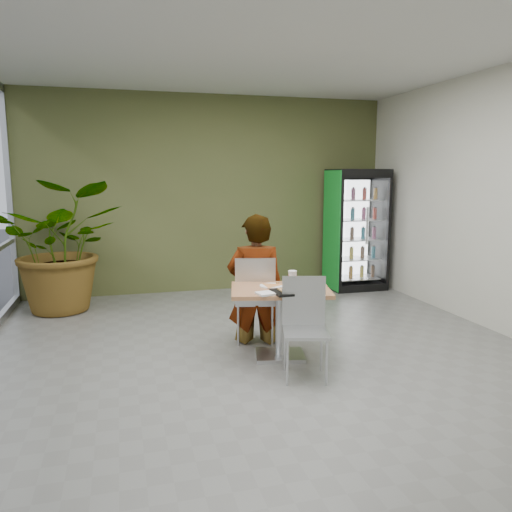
# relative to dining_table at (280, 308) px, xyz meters

# --- Properties ---
(ground) EXTENTS (7.00, 7.00, 0.00)m
(ground) POSITION_rel_dining_table_xyz_m (-0.15, -0.16, -0.54)
(ground) COLOR slate
(ground) RESTS_ON ground
(room_envelope) EXTENTS (6.00, 7.00, 3.20)m
(room_envelope) POSITION_rel_dining_table_xyz_m (-0.15, -0.16, 1.06)
(room_envelope) COLOR silver
(room_envelope) RESTS_ON ground
(dining_table) EXTENTS (1.15, 0.92, 0.75)m
(dining_table) POSITION_rel_dining_table_xyz_m (0.00, 0.00, 0.00)
(dining_table) COLOR #B9714F
(dining_table) RESTS_ON ground
(chair_far) EXTENTS (0.54, 0.54, 1.01)m
(chair_far) POSITION_rel_dining_table_xyz_m (-0.14, 0.50, 0.05)
(chair_far) COLOR #B3B5B8
(chair_far) RESTS_ON ground
(chair_near) EXTENTS (0.51, 0.52, 0.95)m
(chair_near) POSITION_rel_dining_table_xyz_m (0.08, -0.49, 0.02)
(chair_near) COLOR #B3B5B8
(chair_near) RESTS_ON ground
(seated_woman) EXTENTS (0.74, 0.56, 1.78)m
(seated_woman) POSITION_rel_dining_table_xyz_m (-0.12, 0.56, 0.06)
(seated_woman) COLOR black
(seated_woman) RESTS_ON ground
(pizza_plate) EXTENTS (0.36, 0.32, 0.03)m
(pizza_plate) POSITION_rel_dining_table_xyz_m (-0.06, 0.11, 0.23)
(pizza_plate) COLOR white
(pizza_plate) RESTS_ON dining_table
(soda_cup) EXTENTS (0.09, 0.09, 0.16)m
(soda_cup) POSITION_rel_dining_table_xyz_m (0.16, 0.08, 0.29)
(soda_cup) COLOR white
(soda_cup) RESTS_ON dining_table
(napkin_stack) EXTENTS (0.19, 0.19, 0.02)m
(napkin_stack) POSITION_rel_dining_table_xyz_m (-0.23, -0.23, 0.22)
(napkin_stack) COLOR white
(napkin_stack) RESTS_ON dining_table
(cafeteria_tray) EXTENTS (0.42, 0.32, 0.02)m
(cafeteria_tray) POSITION_rel_dining_table_xyz_m (0.06, -0.23, 0.23)
(cafeteria_tray) COLOR black
(cafeteria_tray) RESTS_ON dining_table
(beverage_fridge) EXTENTS (0.93, 0.72, 2.01)m
(beverage_fridge) POSITION_rel_dining_table_xyz_m (2.26, 2.82, 0.47)
(beverage_fridge) COLOR black
(beverage_fridge) RESTS_ON ground
(potted_plant) EXTENTS (1.74, 1.53, 1.85)m
(potted_plant) POSITION_rel_dining_table_xyz_m (-2.37, 2.59, 0.39)
(potted_plant) COLOR #2D5F26
(potted_plant) RESTS_ON ground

